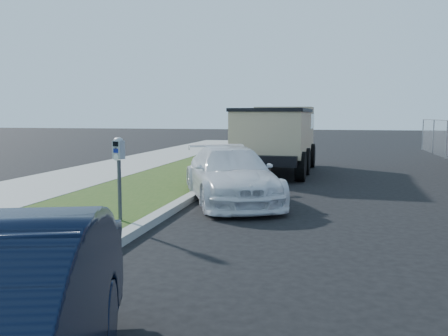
# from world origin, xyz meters

# --- Properties ---
(ground) EXTENTS (120.00, 120.00, 0.00)m
(ground) POSITION_xyz_m (0.00, 0.00, 0.00)
(ground) COLOR black
(ground) RESTS_ON ground
(streetside) EXTENTS (6.12, 50.00, 0.15)m
(streetside) POSITION_xyz_m (-5.57, 2.00, 0.07)
(streetside) COLOR gray
(streetside) RESTS_ON ground
(parking_meter) EXTENTS (0.24, 0.20, 1.50)m
(parking_meter) POSITION_xyz_m (-3.07, -0.21, 1.23)
(parking_meter) COLOR #3F4247
(parking_meter) RESTS_ON ground
(white_wagon) EXTENTS (3.40, 4.77, 1.28)m
(white_wagon) POSITION_xyz_m (-1.67, 2.88, 0.64)
(white_wagon) COLOR white
(white_wagon) RESTS_ON ground
(dump_truck) EXTENTS (2.59, 6.10, 2.36)m
(dump_truck) POSITION_xyz_m (-1.21, 9.07, 1.33)
(dump_truck) COLOR black
(dump_truck) RESTS_ON ground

